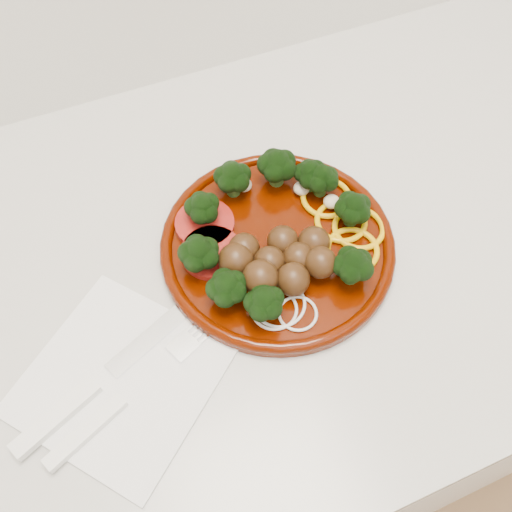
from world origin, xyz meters
name	(u,v)px	position (x,y,z in m)	size (l,w,h in m)	color
counter	(290,369)	(0.00, 1.70, 0.45)	(2.40, 0.60, 0.90)	silver
plate	(277,240)	(-0.05, 1.69, 0.92)	(0.26, 0.26, 0.06)	#3D0C00
napkin	(120,379)	(-0.25, 1.61, 0.90)	(0.17, 0.17, 0.00)	white
knife	(91,388)	(-0.28, 1.61, 0.91)	(0.22, 0.11, 0.01)	silver
fork	(107,413)	(-0.27, 1.58, 0.91)	(0.20, 0.10, 0.01)	white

